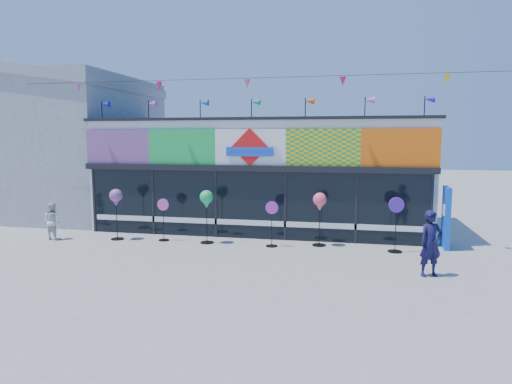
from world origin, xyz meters
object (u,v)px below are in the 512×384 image
(child, at_px, (52,221))
(spinner_3, at_px, (272,223))
(spinner_2, at_px, (207,201))
(adult_man, at_px, (431,244))
(spinner_4, at_px, (320,203))
(spinner_0, at_px, (116,199))
(spinner_1, at_px, (163,218))
(blue_sign, at_px, (446,217))
(spinner_5, at_px, (396,223))

(child, bearing_deg, spinner_3, -166.87)
(spinner_2, xyz_separation_m, adult_man, (6.51, -2.30, -0.56))
(spinner_3, xyz_separation_m, spinner_4, (1.46, 0.42, 0.60))
(spinner_2, relative_size, adult_man, 1.05)
(spinner_0, distance_m, child, 2.30)
(spinner_2, distance_m, adult_man, 6.93)
(adult_man, relative_size, child, 1.32)
(spinner_0, distance_m, spinner_1, 1.73)
(blue_sign, distance_m, spinner_4, 3.92)
(spinner_2, xyz_separation_m, spinner_5, (5.89, 0.02, -0.51))
(spinner_4, bearing_deg, adult_man, -42.66)
(blue_sign, distance_m, spinner_2, 7.53)
(spinner_4, distance_m, child, 8.95)
(spinner_0, height_order, spinner_5, spinner_0)
(spinner_2, xyz_separation_m, spinner_4, (3.60, 0.38, -0.03))
(blue_sign, bearing_deg, spinner_1, -171.71)
(blue_sign, height_order, spinner_5, blue_sign)
(spinner_5, bearing_deg, spinner_2, -179.85)
(spinner_0, bearing_deg, adult_man, -12.78)
(spinner_4, distance_m, spinner_5, 2.37)
(spinner_0, relative_size, child, 1.37)
(spinner_4, relative_size, adult_man, 1.03)
(spinner_0, distance_m, spinner_5, 9.04)
(spinner_4, height_order, adult_man, spinner_4)
(child, bearing_deg, spinner_1, -161.84)
(spinner_0, distance_m, spinner_2, 3.13)
(spinner_1, bearing_deg, blue_sign, 5.44)
(blue_sign, relative_size, spinner_5, 1.15)
(spinner_2, relative_size, spinner_5, 1.04)
(spinner_0, bearing_deg, spinner_2, 2.04)
(blue_sign, bearing_deg, adult_man, -103.81)
(child, bearing_deg, spinner_0, -159.63)
(spinner_0, xyz_separation_m, spinner_1, (1.60, 0.16, -0.63))
(spinner_4, xyz_separation_m, adult_man, (2.90, -2.68, -0.54))
(spinner_3, xyz_separation_m, adult_man, (4.36, -2.25, 0.06))
(blue_sign, relative_size, spinner_1, 1.36)
(spinner_3, relative_size, child, 1.15)
(spinner_5, relative_size, child, 1.33)
(blue_sign, distance_m, spinner_1, 9.04)
(spinner_1, bearing_deg, adult_man, -16.29)
(blue_sign, distance_m, spinner_0, 10.65)
(spinner_5, height_order, child, spinner_5)
(spinner_5, distance_m, adult_man, 2.39)
(spinner_1, xyz_separation_m, adult_man, (8.03, -2.35, 0.08))
(spinner_4, xyz_separation_m, spinner_5, (2.29, -0.36, -0.48))
(blue_sign, bearing_deg, spinner_3, -167.02)
(spinner_1, height_order, spinner_2, spinner_2)
(spinner_5, relative_size, adult_man, 1.01)
(spinner_4, relative_size, child, 1.36)
(spinner_0, xyz_separation_m, spinner_3, (5.27, 0.07, -0.61))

